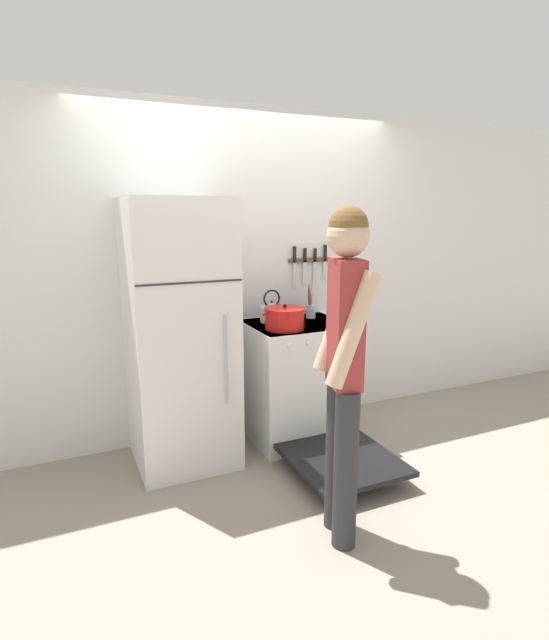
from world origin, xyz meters
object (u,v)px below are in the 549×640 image
at_px(refrigerator, 180,335).
at_px(dutch_oven_pot, 285,318).
at_px(tea_kettle, 272,312).
at_px(utensil_jar, 311,309).
at_px(person, 344,359).
at_px(stove_range, 299,382).

xyz_separation_m(refrigerator, dutch_oven_pot, (0.75, -0.12, 0.07)).
xyz_separation_m(refrigerator, tea_kettle, (0.76, 0.14, 0.07)).
bearing_deg(utensil_jar, refrigerator, -172.23).
bearing_deg(refrigerator, dutch_oven_pot, -8.81).
bearing_deg(dutch_oven_pot, refrigerator, 171.19).
bearing_deg(utensil_jar, person, -111.51).
xyz_separation_m(tea_kettle, person, (-0.19, -1.36, 0.02)).
bearing_deg(dutch_oven_pot, person, -99.35).
relative_size(dutch_oven_pot, person, 0.19).
xyz_separation_m(dutch_oven_pot, person, (-0.18, -1.10, 0.02)).
bearing_deg(person, tea_kettle, 7.79).
relative_size(stove_range, dutch_oven_pot, 4.09).
bearing_deg(refrigerator, tea_kettle, 10.74).
bearing_deg(tea_kettle, dutch_oven_pot, -92.87).
xyz_separation_m(tea_kettle, utensil_jar, (0.35, 0.01, -0.01)).
relative_size(utensil_jar, person, 0.15).
height_order(refrigerator, stove_range, refrigerator).
bearing_deg(stove_range, refrigerator, 178.47).
relative_size(refrigerator, person, 1.03).
bearing_deg(person, stove_range, -0.49).
distance_m(refrigerator, tea_kettle, 0.78).
bearing_deg(refrigerator, stove_range, -1.53).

